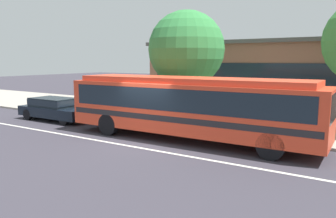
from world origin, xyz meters
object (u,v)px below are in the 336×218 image
object	(u,v)px
sedan_behind_bus	(55,108)
pedestrian_waiting_near_sign	(194,107)
pedestrian_walking_along_curb	(324,115)
bus_stop_sign	(293,104)
transit_bus	(189,104)
street_tree_near_stop	(186,49)

from	to	relation	value
sedan_behind_bus	pedestrian_waiting_near_sign	xyz separation A→B (m)	(8.06, 1.85, 0.41)
pedestrian_waiting_near_sign	pedestrian_walking_along_curb	size ratio (longest dim) A/B	1.03
pedestrian_walking_along_curb	bus_stop_sign	size ratio (longest dim) A/B	0.69
pedestrian_walking_along_curb	pedestrian_waiting_near_sign	bearing A→B (deg)	-167.78
pedestrian_waiting_near_sign	bus_stop_sign	distance (m)	4.75
transit_bus	street_tree_near_stop	size ratio (longest dim) A/B	1.89
sedan_behind_bus	street_tree_near_stop	size ratio (longest dim) A/B	0.78
bus_stop_sign	street_tree_near_stop	world-z (taller)	street_tree_near_stop
bus_stop_sign	street_tree_near_stop	bearing A→B (deg)	164.31
street_tree_near_stop	sedan_behind_bus	bearing A→B (deg)	-153.60
pedestrian_walking_along_curb	bus_stop_sign	bearing A→B (deg)	-126.25
bus_stop_sign	sedan_behind_bus	bearing A→B (deg)	-172.53
street_tree_near_stop	pedestrian_waiting_near_sign	bearing A→B (deg)	-49.68
transit_bus	pedestrian_waiting_near_sign	size ratio (longest dim) A/B	6.54
street_tree_near_stop	bus_stop_sign	bearing A→B (deg)	-15.69
pedestrian_waiting_near_sign	bus_stop_sign	size ratio (longest dim) A/B	0.72
pedestrian_waiting_near_sign	bus_stop_sign	bearing A→B (deg)	-2.06
transit_bus	street_tree_near_stop	world-z (taller)	street_tree_near_stop
pedestrian_waiting_near_sign	pedestrian_walking_along_curb	world-z (taller)	pedestrian_waiting_near_sign
sedan_behind_bus	street_tree_near_stop	distance (m)	8.26
sedan_behind_bus	pedestrian_waiting_near_sign	size ratio (longest dim) A/B	2.71
bus_stop_sign	street_tree_near_stop	xyz separation A→B (m)	(-6.00, 1.69, 2.37)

